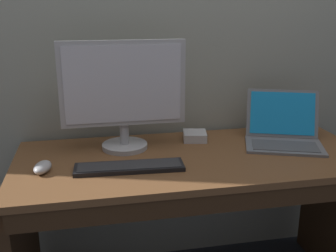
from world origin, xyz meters
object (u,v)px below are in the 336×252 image
laptop_space_gray (283,131)px  computer_mouse (43,167)px  external_drive_box (195,136)px  external_monitor (123,92)px  wired_keyboard (129,167)px

laptop_space_gray → computer_mouse: (-1.08, -0.14, -0.04)m
computer_mouse → external_drive_box: computer_mouse is taller
laptop_space_gray → external_drive_box: (-0.40, 0.12, -0.04)m
external_monitor → computer_mouse: size_ratio=5.04×
computer_mouse → external_drive_box: size_ratio=0.94×
external_drive_box → external_monitor: bearing=-169.7°
laptop_space_gray → external_drive_box: bearing=163.5°
wired_keyboard → computer_mouse: 0.34m
laptop_space_gray → external_drive_box: laptop_space_gray is taller
laptop_space_gray → external_monitor: 0.77m
external_monitor → external_drive_box: (0.34, 0.06, -0.24)m
external_drive_box → computer_mouse: bearing=-159.4°
wired_keyboard → external_drive_box: (0.35, 0.29, 0.01)m
external_monitor → wired_keyboard: bearing=-91.2°
computer_mouse → wired_keyboard: bearing=8.2°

